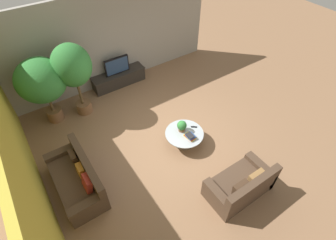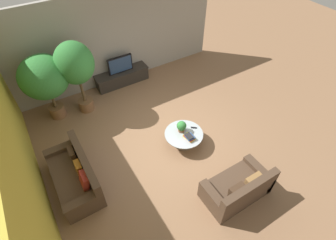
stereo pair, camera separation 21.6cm
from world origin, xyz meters
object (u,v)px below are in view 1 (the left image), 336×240
object	(u,v)px
couch_by_wall	(78,180)
potted_palm_tall	(41,82)
television	(117,66)
potted_palm_corner	(72,68)
media_console	(119,78)
potted_plant_tabletop	(182,126)
couch_near_entry	(240,186)
coffee_table	(184,136)

from	to	relation	value
couch_by_wall	potted_palm_tall	size ratio (longest dim) A/B	0.92
television	potted_palm_corner	bearing A→B (deg)	-156.82
media_console	potted_plant_tabletop	bearing A→B (deg)	-85.20
potted_palm_tall	potted_palm_corner	bearing A→B (deg)	-10.64
couch_near_entry	potted_plant_tabletop	world-z (taller)	couch_near_entry
couch_by_wall	potted_plant_tabletop	world-z (taller)	couch_by_wall
couch_near_entry	coffee_table	bearing A→B (deg)	-85.46
potted_plant_tabletop	media_console	bearing A→B (deg)	94.80
potted_plant_tabletop	potted_palm_corner	bearing A→B (deg)	124.19
coffee_table	couch_by_wall	size ratio (longest dim) A/B	0.55
coffee_table	couch_near_entry	bearing A→B (deg)	-85.46
coffee_table	couch_near_entry	xyz separation A→B (m)	(0.15, -1.93, 0.02)
potted_plant_tabletop	potted_palm_tall	bearing A→B (deg)	133.32
couch_near_entry	potted_palm_corner	distance (m)	5.20
media_console	couch_near_entry	distance (m)	5.31
coffee_table	television	bearing A→B (deg)	94.72
couch_near_entry	potted_palm_tall	world-z (taller)	potted_palm_tall
coffee_table	couch_by_wall	world-z (taller)	couch_by_wall
couch_near_entry	potted_palm_tall	distance (m)	5.65
television	potted_palm_tall	size ratio (longest dim) A/B	0.41
couch_by_wall	potted_palm_corner	size ratio (longest dim) A/B	0.82
couch_by_wall	potted_plant_tabletop	distance (m)	2.86
coffee_table	potted_plant_tabletop	size ratio (longest dim) A/B	3.15
couch_by_wall	coffee_table	bearing A→B (deg)	84.41
media_console	potted_plant_tabletop	xyz separation A→B (m)	(0.27, -3.24, 0.31)
potted_palm_corner	potted_plant_tabletop	xyz separation A→B (m)	(1.77, -2.60, -1.02)
television	coffee_table	world-z (taller)	television
couch_near_entry	couch_by_wall	bearing A→B (deg)	-36.37
media_console	potted_plant_tabletop	distance (m)	3.27
potted_palm_tall	potted_palm_corner	distance (m)	0.87
potted_palm_tall	media_console	bearing A→B (deg)	11.78
television	potted_palm_corner	world-z (taller)	potted_palm_corner
television	potted_plant_tabletop	world-z (taller)	television
couch_near_entry	potted_palm_tall	size ratio (longest dim) A/B	0.75
media_console	potted_palm_corner	world-z (taller)	potted_palm_corner
potted_palm_corner	couch_by_wall	bearing A→B (deg)	-113.84
television	coffee_table	bearing A→B (deg)	-85.28
couch_near_entry	potted_palm_corner	bearing A→B (deg)	-67.51
coffee_table	potted_plant_tabletop	world-z (taller)	potted_plant_tabletop
television	couch_by_wall	size ratio (longest dim) A/B	0.45
coffee_table	potted_palm_tall	bearing A→B (deg)	132.18
television	potted_palm_tall	distance (m)	2.46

